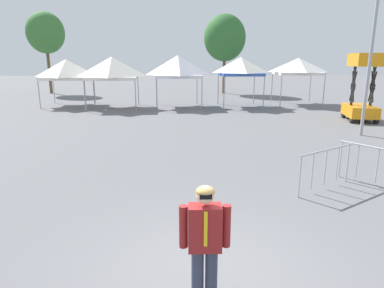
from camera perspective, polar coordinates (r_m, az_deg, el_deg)
ground_plane at (r=5.64m, az=2.49°, el=-21.29°), size 140.00×140.00×0.00m
canopy_tent_right_of_center at (r=26.31m, az=-20.53°, el=11.78°), size 3.30×3.30×3.31m
canopy_tent_left_of_center at (r=24.00m, az=-13.44°, el=12.42°), size 3.54×3.54×3.46m
canopy_tent_behind_left at (r=24.04m, az=-2.41°, el=13.01°), size 3.31×3.31×3.57m
canopy_tent_behind_center at (r=24.40m, az=8.28°, el=12.91°), size 2.91×2.91×3.46m
canopy_tent_behind_right at (r=26.66m, az=17.59°, el=12.47°), size 3.41×3.41×3.40m
scissor_lift at (r=20.66m, az=26.80°, el=6.65°), size 1.88×2.56×3.61m
person_foreground at (r=4.43m, az=2.18°, el=-16.16°), size 0.65×0.26×1.78m
light_pole_near_lift at (r=16.51m, az=28.64°, el=17.67°), size 0.36×0.36×8.39m
tree_behind_tents_right at (r=36.88m, az=-23.64°, el=16.91°), size 3.56×3.56×7.77m
tree_behind_tents_center at (r=34.07m, az=5.58°, el=17.49°), size 4.02×4.02×7.54m
crowd_barrier_mid_lot at (r=9.96m, az=29.07°, el=-2.32°), size 1.24×1.75×1.08m
crowd_barrier_near_person at (r=9.22m, az=21.82°, el=-2.73°), size 1.83×1.12×1.08m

